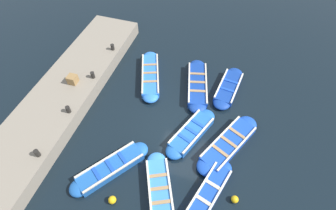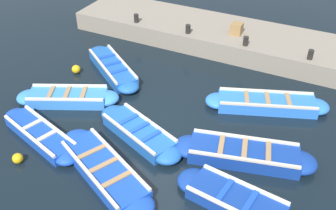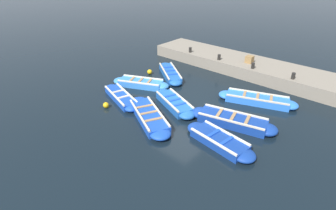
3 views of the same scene
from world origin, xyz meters
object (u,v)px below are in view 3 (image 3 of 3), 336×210
object	(u,v)px
boat_mid_row	(219,141)
bollard_north	(190,50)
bollard_south	(293,76)
boat_centre	(141,83)
boat_drifting	(149,116)
boat_far_corner	(170,73)
buoy_orange_near	(150,72)
bollard_mid_south	(253,66)
boat_broadside	(174,103)
boat_inner_gap	(121,97)
boat_outer_left	(232,121)
boat_outer_right	(257,100)
wooden_crate	(249,59)
bollard_mid_north	(219,57)
buoy_yellow_far	(106,105)

from	to	relation	value
boat_mid_row	bollard_north	xyz separation A→B (m)	(-6.80, -6.70, 0.76)
bollard_south	boat_centre	bearing A→B (deg)	-52.84
boat_drifting	boat_far_corner	bearing A→B (deg)	-149.51
buoy_orange_near	boat_drifting	bearing A→B (deg)	44.76
bollard_north	bollard_mid_south	xyz separation A→B (m)	(0.00, 4.72, 0.00)
bollard_south	boat_broadside	bearing A→B (deg)	-33.65
boat_far_corner	boat_inner_gap	bearing A→B (deg)	2.32
boat_inner_gap	boat_outer_left	world-z (taller)	boat_outer_left
boat_outer_right	bollard_north	size ratio (longest dim) A/B	11.41
boat_far_corner	buoy_orange_near	distance (m)	1.35
boat_mid_row	boat_broadside	world-z (taller)	boat_broadside
boat_drifting	boat_centre	xyz separation A→B (m)	(-2.24, -2.94, 0.01)
boat_outer_left	bollard_mid_south	xyz separation A→B (m)	(-5.18, -1.64, 0.73)
boat_inner_gap	wooden_crate	bearing A→B (deg)	156.82
boat_broadside	wooden_crate	bearing A→B (deg)	173.22
buoy_orange_near	bollard_mid_south	bearing A→B (deg)	123.22
boat_mid_row	wooden_crate	distance (m)	8.06
bollard_mid_north	wooden_crate	bearing A→B (deg)	114.46
boat_drifting	boat_broadside	bearing A→B (deg)	177.75
boat_broadside	bollard_north	xyz separation A→B (m)	(-5.63, -3.33, 0.75)
boat_outer_left	boat_far_corner	distance (m)	6.22
boat_outer_right	boat_centre	bearing A→B (deg)	-66.55
boat_drifting	boat_inner_gap	size ratio (longest dim) A/B	1.14
boat_inner_gap	boat_outer_left	bearing A→B (deg)	107.81
buoy_orange_near	wooden_crate	bearing A→B (deg)	132.33
boat_broadside	bollard_south	world-z (taller)	bollard_south
boat_outer_left	wooden_crate	size ratio (longest dim) A/B	9.17
boat_broadside	boat_centre	bearing A→B (deg)	-99.66
boat_outer_right	boat_inner_gap	bearing A→B (deg)	-51.19
buoy_orange_near	boat_outer_left	bearing A→B (deg)	76.24
boat_centre	wooden_crate	xyz separation A→B (m)	(-5.91, 3.77, 0.79)
bollard_south	buoy_yellow_far	size ratio (longest dim) A/B	1.20
bollard_mid_south	boat_outer_right	bearing A→B (deg)	31.93
bollard_mid_south	bollard_south	distance (m)	2.36
bollard_mid_north	boat_centre	bearing A→B (deg)	-21.66
boat_broadside	buoy_orange_near	size ratio (longest dim) A/B	10.60
bollard_mid_north	buoy_yellow_far	xyz separation A→B (m)	(8.01, -1.47, -0.79)
boat_far_corner	wooden_crate	distance (m)	5.10
bollard_south	buoy_orange_near	bearing A→B (deg)	-65.61
boat_mid_row	boat_outer_left	world-z (taller)	boat_outer_left
boat_mid_row	boat_far_corner	bearing A→B (deg)	-123.02
boat_centre	bollard_mid_north	distance (m)	5.56
boat_drifting	boat_inner_gap	world-z (taller)	boat_drifting
boat_outer_left	bollard_south	xyz separation A→B (m)	(-5.18, 0.72, 0.73)
bollard_south	buoy_orange_near	xyz separation A→B (m)	(3.47, -7.67, -0.77)
boat_outer_right	bollard_mid_north	world-z (taller)	bollard_mid_north
boat_far_corner	buoy_orange_near	world-z (taller)	boat_far_corner
bollard_mid_north	buoy_yellow_far	distance (m)	8.18
boat_mid_row	bollard_mid_south	world-z (taller)	bollard_mid_south
boat_outer_right	wooden_crate	bearing A→B (deg)	-146.44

